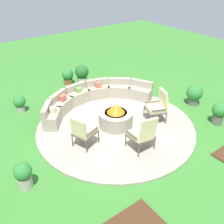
{
  "coord_description": "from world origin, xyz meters",
  "views": [
    {
      "loc": [
        -4.05,
        -5.31,
        4.61
      ],
      "look_at": [
        0.0,
        0.2,
        0.45
      ],
      "focal_mm": 40.24,
      "sensor_mm": 36.0,
      "label": 1
    }
  ],
  "objects": [
    {
      "name": "ground_plane",
      "position": [
        0.0,
        0.0,
        0.0
      ],
      "size": [
        24.0,
        24.0,
        0.0
      ],
      "primitive_type": "plane",
      "color": "#387A2D"
    },
    {
      "name": "patio_circle",
      "position": [
        0.0,
        0.0,
        0.03
      ],
      "size": [
        5.01,
        5.01,
        0.06
      ],
      "primitive_type": "cylinder",
      "color": "#9E9384",
      "rests_on": "ground_plane"
    },
    {
      "name": "fire_pit",
      "position": [
        0.0,
        0.0,
        0.36
      ],
      "size": [
        1.08,
        1.08,
        0.76
      ],
      "color": "#9E937F",
      "rests_on": "patio_circle"
    },
    {
      "name": "curved_stone_bench",
      "position": [
        0.15,
        1.58,
        0.35
      ],
      "size": [
        4.23,
        1.87,
        0.7
      ],
      "color": "#9E937F",
      "rests_on": "patio_circle"
    },
    {
      "name": "lounge_chair_front_left",
      "position": [
        -1.36,
        -0.31,
        0.59
      ],
      "size": [
        0.75,
        0.71,
        1.0
      ],
      "rotation": [
        0.0,
        0.0,
        5.05
      ],
      "color": "brown",
      "rests_on": "patio_circle"
    },
    {
      "name": "lounge_chair_front_right",
      "position": [
        -0.13,
        -1.4,
        0.61
      ],
      "size": [
        0.66,
        0.61,
        1.11
      ],
      "rotation": [
        0.0,
        0.0,
        6.27
      ],
      "color": "brown",
      "rests_on": "patio_circle"
    },
    {
      "name": "lounge_chair_back_left",
      "position": [
        1.28,
        -0.57,
        0.62
      ],
      "size": [
        0.79,
        0.79,
        1.09
      ],
      "rotation": [
        0.0,
        0.0,
        7.45
      ],
      "color": "brown",
      "rests_on": "patio_circle"
    },
    {
      "name": "potted_plant_0",
      "position": [
        0.31,
        3.82,
        0.36
      ],
      "size": [
        0.48,
        0.48,
        0.67
      ],
      "color": "brown",
      "rests_on": "ground_plane"
    },
    {
      "name": "potted_plant_1",
      "position": [
        2.8,
        -1.8,
        0.43
      ],
      "size": [
        0.48,
        0.48,
        0.75
      ],
      "color": "#605B56",
      "rests_on": "ground_plane"
    },
    {
      "name": "potted_plant_2",
      "position": [
        3.22,
        -0.51,
        0.41
      ],
      "size": [
        0.59,
        0.59,
        0.76
      ],
      "color": "#605B56",
      "rests_on": "ground_plane"
    },
    {
      "name": "potted_plant_3",
      "position": [
        0.8,
        3.44,
        0.46
      ],
      "size": [
        0.57,
        0.57,
        0.85
      ],
      "color": "#A89E8E",
      "rests_on": "ground_plane"
    },
    {
      "name": "potted_plant_4",
      "position": [
        -2.13,
        2.75,
        0.34
      ],
      "size": [
        0.42,
        0.42,
        0.61
      ],
      "color": "#A89E8E",
      "rests_on": "ground_plane"
    },
    {
      "name": "potted_plant_5",
      "position": [
        -3.22,
        -0.75,
        0.39
      ],
      "size": [
        0.42,
        0.42,
        0.71
      ],
      "color": "#A89E8E",
      "rests_on": "ground_plane"
    }
  ]
}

